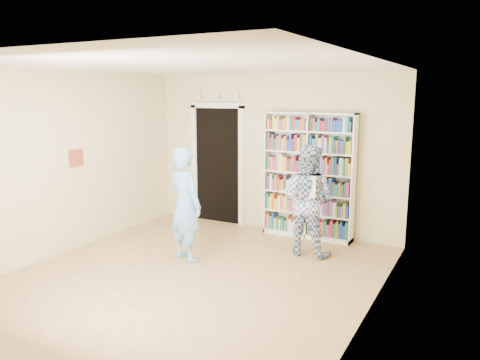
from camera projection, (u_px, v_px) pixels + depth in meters
The scene contains 11 objects.
floor at pixel (193, 277), 6.12m from camera, with size 5.00×5.00×0.00m, color olive.
ceiling at pixel (189, 65), 5.63m from camera, with size 5.00×5.00×0.00m, color white.
wall_back at pixel (273, 153), 8.04m from camera, with size 4.50×4.50×0.00m, color beige.
wall_left at pixel (65, 163), 6.92m from camera, with size 5.00×5.00×0.00m, color beige.
wall_right at pixel (372, 193), 4.83m from camera, with size 5.00×5.00×0.00m, color beige.
bookshelf at pixel (309, 175), 7.63m from camera, with size 1.50×0.28×2.06m.
doorway at pixel (218, 159), 8.56m from camera, with size 1.10×0.08×2.43m.
wall_art at pixel (76, 158), 7.08m from camera, with size 0.03×0.25×0.25m, color brown.
man_blue at pixel (185, 205), 6.60m from camera, with size 0.59×0.39×1.63m, color #67ABE6.
man_plaid at pixel (307, 200), 6.87m from camera, with size 0.80×0.62×1.64m, color #2D478B.
paper_sheet at pixel (308, 187), 6.59m from camera, with size 0.22×0.01×0.31m, color white.
Camera 1 is at (3.28, -4.81, 2.37)m, focal length 35.00 mm.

